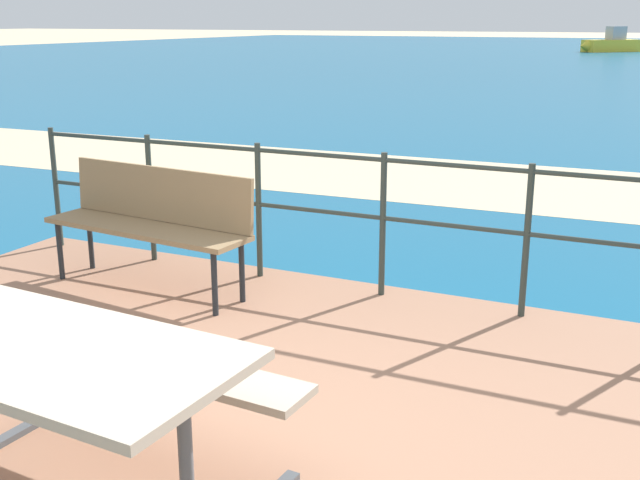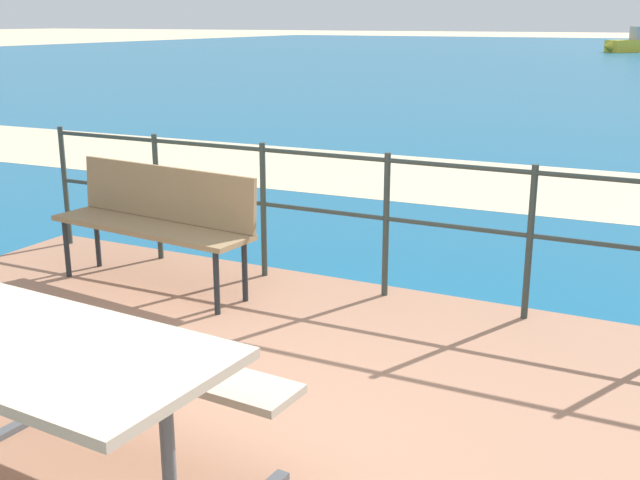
% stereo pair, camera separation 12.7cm
% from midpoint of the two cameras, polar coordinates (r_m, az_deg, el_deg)
% --- Properties ---
extents(ground_plane, '(240.00, 240.00, 0.00)m').
position_cam_midpoint_polar(ground_plane, '(3.65, -10.61, -16.59)').
color(ground_plane, beige).
extents(patio_paving, '(6.40, 5.20, 0.06)m').
position_cam_midpoint_polar(patio_paving, '(3.64, -10.64, -16.19)').
color(patio_paving, '#996B51').
rests_on(patio_paving, ground).
extents(beach_strip, '(54.06, 4.52, 0.01)m').
position_cam_midpoint_polar(beach_strip, '(9.69, 13.40, 3.93)').
color(beach_strip, beige).
rests_on(beach_strip, ground).
extents(picnic_table, '(1.65, 1.50, 0.75)m').
position_cam_midpoint_polar(picnic_table, '(3.12, -20.79, -10.05)').
color(picnic_table, tan).
rests_on(picnic_table, patio_paving).
extents(park_bench, '(1.65, 0.57, 0.87)m').
position_cam_midpoint_polar(park_bench, '(5.68, -12.84, 1.77)').
color(park_bench, '#8C704C').
rests_on(park_bench, patio_paving).
extents(railing_fence, '(5.94, 0.04, 1.02)m').
position_cam_midpoint_polar(railing_fence, '(5.37, 3.97, 2.32)').
color(railing_fence, '#2D3833').
rests_on(railing_fence, patio_paving).
extents(boat_near, '(3.52, 3.51, 1.49)m').
position_cam_midpoint_polar(boat_near, '(51.49, 20.45, 13.32)').
color(boat_near, yellow).
rests_on(boat_near, sea_water).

